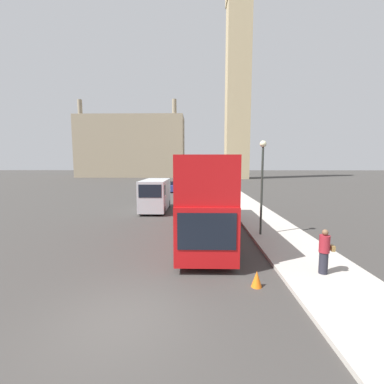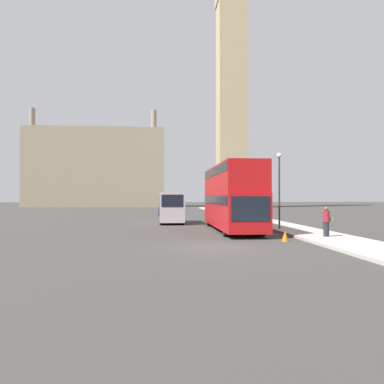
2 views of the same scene
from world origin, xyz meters
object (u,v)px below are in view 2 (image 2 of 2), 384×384
(white_van, at_px, (172,207))
(parked_sedan, at_px, (165,209))
(clock_tower, at_px, (231,58))
(street_lamp, at_px, (279,178))
(red_double_decker_bus, at_px, (231,195))
(pedestrian, at_px, (326,222))

(white_van, bearing_deg, parked_sedan, 91.54)
(clock_tower, relative_size, parked_sedan, 14.92)
(street_lamp, bearing_deg, red_double_decker_bus, 170.61)
(white_van, xyz_separation_m, parked_sedan, (-0.42, 15.73, -0.74))
(pedestrian, relative_size, street_lamp, 0.31)
(clock_tower, distance_m, white_van, 59.85)
(red_double_decker_bus, distance_m, street_lamp, 3.48)
(white_van, bearing_deg, clock_tower, 73.57)
(pedestrian, bearing_deg, red_double_decker_bus, 126.64)
(street_lamp, bearing_deg, white_van, 132.78)
(red_double_decker_bus, distance_m, pedestrian, 7.25)
(parked_sedan, bearing_deg, white_van, -88.46)
(red_double_decker_bus, distance_m, white_van, 8.32)
(clock_tower, bearing_deg, white_van, -106.43)
(white_van, xyz_separation_m, street_lamp, (7.20, -7.78, 2.17))
(red_double_decker_bus, bearing_deg, parked_sedan, 100.81)
(pedestrian, bearing_deg, street_lamp, 100.99)
(white_van, bearing_deg, street_lamp, -47.22)
(clock_tower, distance_m, parked_sedan, 48.54)
(parked_sedan, bearing_deg, pedestrian, -73.26)
(parked_sedan, bearing_deg, street_lamp, -72.03)
(clock_tower, bearing_deg, parked_sedan, -114.14)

